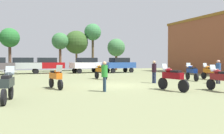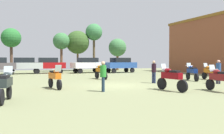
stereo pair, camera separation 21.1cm
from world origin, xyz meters
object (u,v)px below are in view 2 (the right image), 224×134
at_px(tree_5, 11,38).
at_px(motorcycle_1, 5,85).
at_px(motorcycle_12, 55,77).
at_px(car_2, 24,64).
at_px(motorcycle_10, 192,72).
at_px(car_3, 88,64).
at_px(person_1, 218,70).
at_px(car_4, 48,64).
at_px(motorcycle_6, 101,71).
at_px(tree_3, 117,48).
at_px(person_2, 154,70).
at_px(tree_1, 61,42).
at_px(motorcycle_7, 210,72).
at_px(person_3, 103,74).
at_px(tree_4, 78,42).
at_px(car_5, 120,64).
at_px(motorcycle_2, 171,78).
at_px(tree_8, 94,33).
at_px(motorcycle_11, 220,79).

bearing_deg(tree_5, motorcycle_1, -88.80).
xyz_separation_m(motorcycle_12, car_2, (-1.42, 16.13, 0.46)).
distance_m(motorcycle_10, car_3, 14.84).
distance_m(person_1, tree_5, 27.69).
xyz_separation_m(motorcycle_12, car_4, (1.41, 16.12, 0.46)).
height_order(motorcycle_6, tree_3, tree_3).
bearing_deg(person_2, tree_1, -15.78).
height_order(motorcycle_7, tree_3, tree_3).
xyz_separation_m(motorcycle_10, tree_5, (-14.49, 20.53, 4.07)).
height_order(car_3, person_3, car_3).
bearing_deg(car_4, person_1, -149.15).
xyz_separation_m(person_3, tree_4, (4.16, 23.07, 3.46)).
height_order(car_2, tree_4, tree_4).
bearing_deg(car_5, motorcycle_2, 155.96).
distance_m(motorcycle_6, car_4, 11.39).
distance_m(motorcycle_12, car_2, 16.20).
bearing_deg(car_2, person_3, -167.48).
bearing_deg(car_3, tree_8, -36.77).
bearing_deg(car_5, person_3, 143.87).
height_order(person_3, tree_4, tree_4).
bearing_deg(tree_1, motorcycle_12, -100.71).
xyz_separation_m(motorcycle_12, tree_3, (13.10, 20.62, 3.02)).
xyz_separation_m(motorcycle_1, car_5, (13.14, 17.54, 0.45)).
xyz_separation_m(motorcycle_2, tree_8, (3.02, 23.77, 5.23)).
bearing_deg(tree_8, tree_1, -177.94).
xyz_separation_m(car_4, tree_8, (7.53, 4.23, 4.80)).
relative_size(person_3, tree_3, 0.32).
height_order(person_1, tree_4, tree_4).
xyz_separation_m(car_2, person_1, (12.75, -17.83, -0.16)).
distance_m(motorcycle_2, tree_1, 23.96).
relative_size(motorcycle_1, motorcycle_6, 0.93).
height_order(motorcycle_2, person_2, person_2).
distance_m(motorcycle_11, person_3, 6.39).
bearing_deg(tree_3, tree_4, 178.68).
bearing_deg(tree_4, person_3, -100.21).
bearing_deg(car_2, tree_3, -71.60).
relative_size(tree_1, tree_5, 0.92).
relative_size(car_3, person_3, 2.75).
bearing_deg(tree_8, person_3, -106.43).
height_order(car_2, person_1, car_2).
height_order(car_3, car_5, same).
xyz_separation_m(motorcycle_6, tree_1, (-0.96, 14.92, 3.69)).
xyz_separation_m(motorcycle_2, motorcycle_6, (-1.15, 8.67, -0.00)).
bearing_deg(tree_3, car_5, -110.34).
height_order(person_2, person_3, person_2).
height_order(motorcycle_1, car_2, car_2).
height_order(person_3, tree_5, tree_5).
relative_size(motorcycle_10, tree_3, 0.41).
distance_m(motorcycle_11, tree_5, 28.96).
height_order(motorcycle_6, tree_1, tree_1).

